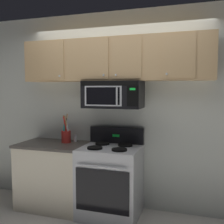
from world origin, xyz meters
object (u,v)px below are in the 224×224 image
at_px(over_range_microwave, 113,95).
at_px(utensil_crock_red, 66,135).
at_px(stove_range, 110,180).
at_px(salt_shaker, 75,138).

xyz_separation_m(over_range_microwave, utensil_crock_red, (-0.69, -0.01, -0.57)).
height_order(stove_range, salt_shaker, stove_range).
xyz_separation_m(stove_range, over_range_microwave, (-0.00, 0.12, 1.11)).
relative_size(utensil_crock_red, salt_shaker, 4.09).
bearing_deg(stove_range, over_range_microwave, 90.14).
height_order(over_range_microwave, utensil_crock_red, over_range_microwave).
distance_m(stove_range, utensil_crock_red, 0.88).
bearing_deg(over_range_microwave, salt_shaker, 172.95).
distance_m(stove_range, salt_shaker, 0.78).
bearing_deg(utensil_crock_red, salt_shaker, 40.69).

